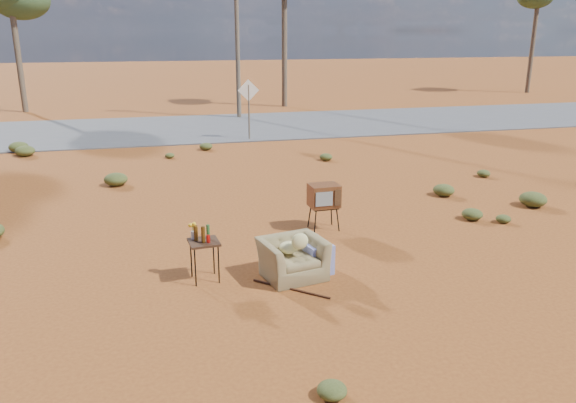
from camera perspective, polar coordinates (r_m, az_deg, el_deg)
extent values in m
plane|color=brown|center=(9.35, -0.07, -7.44)|extent=(140.00, 140.00, 0.00)
cube|color=#565659|center=(23.67, -8.83, 7.42)|extent=(140.00, 7.00, 0.04)
imported|color=olive|center=(9.11, 0.47, -5.16)|extent=(1.10, 0.83, 0.87)
ellipsoid|color=#D6D083|center=(9.10, 0.08, -4.69)|extent=(0.31, 0.31, 0.18)
ellipsoid|color=#D6D083|center=(8.90, 1.20, -4.06)|extent=(0.28, 0.14, 0.28)
cube|color=navy|center=(9.45, 2.74, -5.52)|extent=(0.54, 0.71, 0.51)
cube|color=black|center=(11.28, 3.65, -0.56)|extent=(0.53, 0.42, 0.03)
cylinder|color=black|center=(11.12, 2.79, -2.09)|extent=(0.03, 0.03, 0.47)
cylinder|color=black|center=(11.27, 5.08, -1.87)|extent=(0.03, 0.03, 0.47)
cylinder|color=black|center=(11.45, 2.19, -1.52)|extent=(0.03, 0.03, 0.47)
cylinder|color=black|center=(11.60, 4.43, -1.31)|extent=(0.03, 0.03, 0.47)
cube|color=#632D18|center=(11.21, 3.67, 0.61)|extent=(0.60, 0.48, 0.45)
cube|color=gray|center=(10.97, 3.70, 0.24)|extent=(0.35, 0.03, 0.28)
cube|color=#472D19|center=(11.07, 5.07, 0.36)|extent=(0.13, 0.03, 0.32)
cube|color=#361F13|center=(9.01, -8.55, -4.11)|extent=(0.51, 0.51, 0.04)
cylinder|color=black|center=(8.94, -9.40, -6.59)|extent=(0.02, 0.02, 0.65)
cylinder|color=black|center=(9.00, -7.06, -6.31)|extent=(0.02, 0.02, 0.65)
cylinder|color=black|center=(9.27, -9.81, -5.71)|extent=(0.02, 0.02, 0.65)
cylinder|color=black|center=(9.33, -7.56, -5.45)|extent=(0.02, 0.02, 0.65)
cylinder|color=#43280B|center=(8.99, -9.34, -3.25)|extent=(0.07, 0.07, 0.24)
cylinder|color=#43280B|center=(8.89, -8.61, -3.39)|extent=(0.06, 0.06, 0.26)
cylinder|color=#265624|center=(9.07, -8.12, -3.07)|extent=(0.06, 0.06, 0.22)
cylinder|color=red|center=(8.91, -8.10, -3.80)|extent=(0.06, 0.06, 0.12)
cylinder|color=silver|center=(9.09, -9.60, -3.41)|extent=(0.07, 0.07, 0.13)
ellipsoid|color=yellow|center=(9.04, -9.65, -2.49)|extent=(0.15, 0.15, 0.11)
cylinder|color=#462612|center=(8.82, 0.29, -8.86)|extent=(1.02, 0.94, 0.04)
cylinder|color=brown|center=(20.77, -3.99, 9.00)|extent=(0.06, 0.06, 2.00)
cube|color=silver|center=(20.67, -4.04, 11.20)|extent=(0.78, 0.04, 0.78)
cylinder|color=brown|center=(30.86, -25.80, 13.74)|extent=(0.28, 0.28, 6.00)
cylinder|color=brown|center=(30.10, -0.37, 16.27)|extent=(0.28, 0.28, 7.00)
cylinder|color=brown|center=(40.24, 23.64, 14.73)|extent=(0.28, 0.28, 6.50)
cylinder|color=brown|center=(26.08, -5.21, 17.20)|extent=(0.20, 0.20, 8.00)
ellipsoid|color=#4A5625|center=(12.57, 18.21, -1.23)|extent=(0.44, 0.44, 0.24)
ellipsoid|color=#4A5625|center=(15.25, -17.09, 2.18)|extent=(0.60, 0.60, 0.33)
ellipsoid|color=#4A5625|center=(16.37, 19.26, 2.72)|extent=(0.36, 0.36, 0.20)
ellipsoid|color=#4A5625|center=(17.49, 3.88, 4.54)|extent=(0.40, 0.40, 0.22)
ellipsoid|color=#4A5625|center=(18.17, -11.92, 4.59)|extent=(0.30, 0.30, 0.17)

